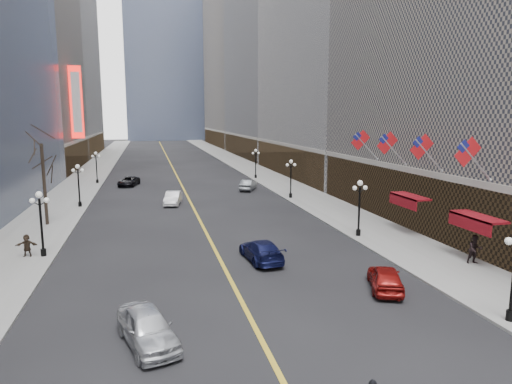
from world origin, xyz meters
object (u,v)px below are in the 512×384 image
streetlamp_west_1 (41,217)px  streetlamp_west_3 (96,164)px  streetlamp_east_1 (359,202)px  streetlamp_east_2 (291,175)px  car_sb_mid (385,278)px  car_sb_far (248,185)px  streetlamp_west_2 (78,181)px  car_nb_mid (173,198)px  car_nb_far (129,181)px  car_sb_near (261,250)px  streetlamp_east_3 (256,160)px  car_nb_near (147,327)px

streetlamp_west_1 → streetlamp_west_3: bearing=90.0°
streetlamp_east_1 → streetlamp_east_2: same height
streetlamp_west_3 → car_sb_mid: bearing=-66.8°
streetlamp_west_1 → car_sb_far: (20.06, 25.37, -2.18)m
streetlamp_east_2 → streetlamp_west_2: size_ratio=1.00×
streetlamp_west_2 → car_sb_far: 21.48m
streetlamp_east_2 → car_nb_mid: (-13.80, -0.43, -2.17)m
car_nb_mid → car_sb_mid: 30.13m
car_nb_mid → car_nb_far: 16.25m
car_nb_mid → car_sb_near: 22.13m
streetlamp_west_2 → streetlamp_east_3: bearing=37.3°
streetlamp_east_2 → car_sb_near: bearing=-112.4°
streetlamp_east_1 → car_sb_far: size_ratio=1.03×
streetlamp_east_3 → car_sb_far: 11.42m
streetlamp_east_2 → car_nb_mid: 13.98m
car_nb_mid → car_nb_near: bearing=-84.1°
car_sb_mid → streetlamp_east_1: bearing=-87.7°
streetlamp_west_2 → car_nb_mid: (9.80, -0.43, -2.17)m
streetlamp_east_2 → streetlamp_east_3: same height
streetlamp_west_1 → car_sb_near: bearing=-15.6°
streetlamp_east_3 → car_sb_far: (-3.54, -10.63, -2.18)m
streetlamp_east_3 → streetlamp_west_2: size_ratio=1.00×
streetlamp_west_3 → car_nb_mid: bearing=-62.0°
car_nb_near → car_nb_mid: bearing=68.5°
streetlamp_east_3 → car_sb_far: bearing=-108.4°
car_nb_far → car_sb_far: size_ratio=1.09×
streetlamp_west_3 → streetlamp_east_2: bearing=-37.3°
streetlamp_west_1 → car_sb_far: bearing=51.7°
streetlamp_west_1 → car_nb_far: bearing=82.2°
streetlamp_east_2 → car_sb_far: size_ratio=1.03×
streetlamp_east_3 → car_sb_near: streetlamp_east_3 is taller
streetlamp_east_1 → streetlamp_west_3: bearing=123.2°
streetlamp_east_3 → car_sb_far: size_ratio=1.03×
streetlamp_east_3 → streetlamp_west_1: same height
streetlamp_west_1 → car_nb_mid: (9.80, 17.57, -2.17)m
streetlamp_west_2 → streetlamp_west_3: bearing=90.0°
streetlamp_east_3 → car_nb_mid: 23.13m
car_sb_mid → streetlamp_east_3: bearing=-73.6°
streetlamp_east_1 → streetlamp_west_3: 43.05m
streetlamp_west_1 → car_nb_mid: bearing=60.8°
streetlamp_west_2 → streetlamp_west_3: 18.00m
streetlamp_west_1 → car_sb_near: streetlamp_west_1 is taller
car_sb_far → streetlamp_west_2: bearing=44.8°
streetlamp_east_3 → streetlamp_west_2: 29.68m
streetlamp_east_2 → car_sb_far: 8.46m
streetlamp_east_1 → streetlamp_west_1: bearing=180.0°
car_sb_far → streetlamp_west_3: bearing=-3.3°
streetlamp_east_1 → streetlamp_west_3: size_ratio=1.00×
car_sb_far → car_nb_mid: bearing=61.9°
streetlamp_west_1 → car_nb_far: (4.52, 32.94, -2.24)m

